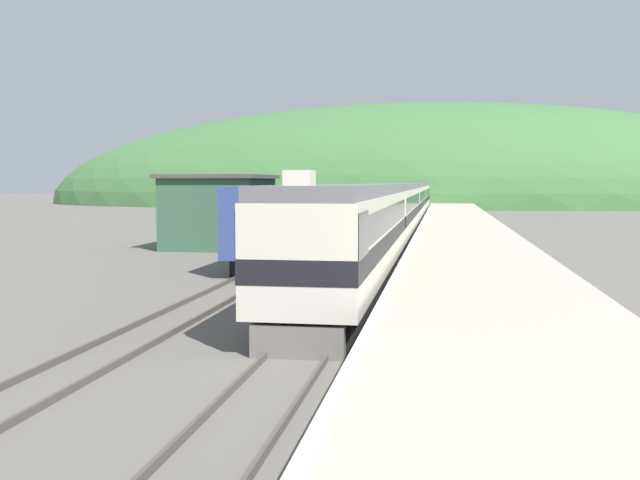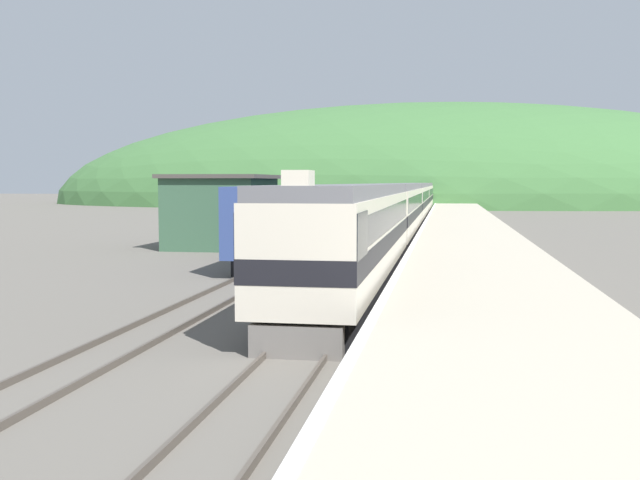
{
  "view_description": "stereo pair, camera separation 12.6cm",
  "coord_description": "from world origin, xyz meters",
  "px_view_note": "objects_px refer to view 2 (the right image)",
  "views": [
    {
      "loc": [
        3.29,
        1.87,
        4.09
      ],
      "look_at": [
        -0.31,
        23.85,
        2.37
      ],
      "focal_mm": 42.0,
      "sensor_mm": 36.0,
      "label": 1
    },
    {
      "loc": [
        3.41,
        1.89,
        4.09
      ],
      "look_at": [
        -0.31,
        23.85,
        2.37
      ],
      "focal_mm": 42.0,
      "sensor_mm": 36.0,
      "label": 2
    }
  ],
  "objects_px": {
    "carriage_second": "(395,211)",
    "carriage_third": "(412,202)",
    "siding_train": "(336,211)",
    "carriage_fourth": "(420,197)",
    "express_train_lead_car": "(352,234)"
  },
  "relations": [
    {
      "from": "carriage_third",
      "to": "siding_train",
      "type": "distance_m",
      "value": 20.83
    },
    {
      "from": "carriage_second",
      "to": "carriage_third",
      "type": "bearing_deg",
      "value": 90.0
    },
    {
      "from": "express_train_lead_car",
      "to": "siding_train",
      "type": "xyz_separation_m",
      "value": [
        -4.52,
        26.72,
        -0.18
      ]
    },
    {
      "from": "express_train_lead_car",
      "to": "carriage_fourth",
      "type": "relative_size",
      "value": 0.93
    },
    {
      "from": "carriage_third",
      "to": "carriage_fourth",
      "type": "relative_size",
      "value": 1.0
    },
    {
      "from": "carriage_third",
      "to": "carriage_fourth",
      "type": "xyz_separation_m",
      "value": [
        0.0,
        23.82,
        0.0
      ]
    },
    {
      "from": "carriage_fourth",
      "to": "siding_train",
      "type": "distance_m",
      "value": 44.39
    },
    {
      "from": "siding_train",
      "to": "carriage_fourth",
      "type": "bearing_deg",
      "value": 84.15
    },
    {
      "from": "carriage_second",
      "to": "siding_train",
      "type": "height_order",
      "value": "carriage_second"
    },
    {
      "from": "carriage_second",
      "to": "carriage_third",
      "type": "relative_size",
      "value": 1.0
    },
    {
      "from": "carriage_fourth",
      "to": "carriage_third",
      "type": "bearing_deg",
      "value": -90.0
    },
    {
      "from": "express_train_lead_car",
      "to": "carriage_third",
      "type": "height_order",
      "value": "express_train_lead_car"
    },
    {
      "from": "carriage_third",
      "to": "siding_train",
      "type": "relative_size",
      "value": 0.48
    },
    {
      "from": "carriage_second",
      "to": "carriage_fourth",
      "type": "relative_size",
      "value": 1.0
    },
    {
      "from": "carriage_second",
      "to": "carriage_fourth",
      "type": "height_order",
      "value": "same"
    }
  ]
}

